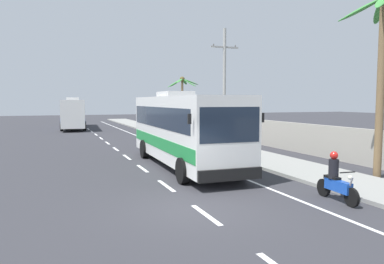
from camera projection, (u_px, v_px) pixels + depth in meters
name	position (u px, v px, depth m)	size (l,w,h in m)	color
ground_plane	(197.00, 208.00, 11.10)	(160.00, 160.00, 0.00)	#303035
sidewalk_kerb	(238.00, 152.00, 22.83)	(3.20, 90.00, 0.14)	gray
lane_markings	(146.00, 147.00, 25.74)	(3.60, 71.62, 0.01)	white
boundary_wall	(258.00, 132.00, 27.84)	(0.24, 60.00, 1.87)	#9E998E
coach_bus_foreground	(183.00, 127.00, 18.23)	(3.15, 10.91, 3.75)	silver
coach_bus_far_lane	(73.00, 112.00, 43.46)	(3.46, 12.64, 3.67)	white
motorcycle_beside_bus	(167.00, 137.00, 26.48)	(0.56, 1.96, 1.60)	black
motorcycle_trailing	(336.00, 181.00, 11.91)	(0.56, 1.96, 1.61)	black
pedestrian_near_kerb	(219.00, 134.00, 25.77)	(0.36, 0.36, 1.58)	red
utility_pole_mid	(224.00, 83.00, 28.65)	(2.33, 0.24, 8.87)	#9E9E99
palm_nearest	(182.00, 89.00, 40.68)	(3.64, 3.35, 5.97)	brown
palm_second	(382.00, 47.00, 15.17)	(3.45, 3.67, 7.74)	brown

